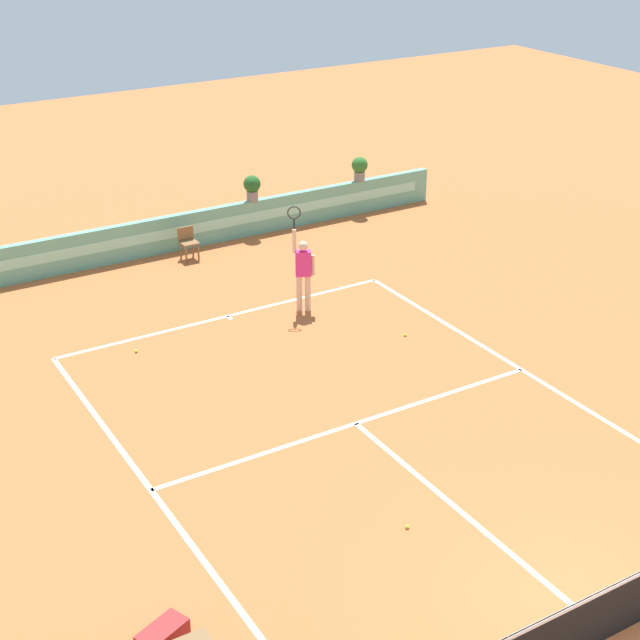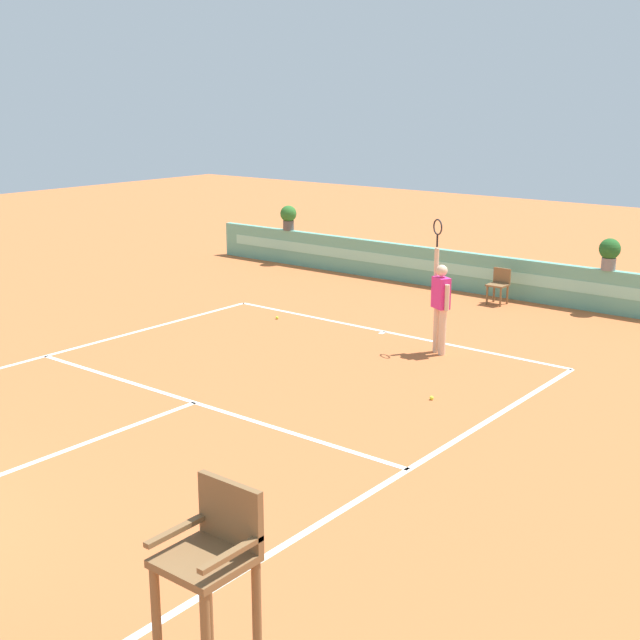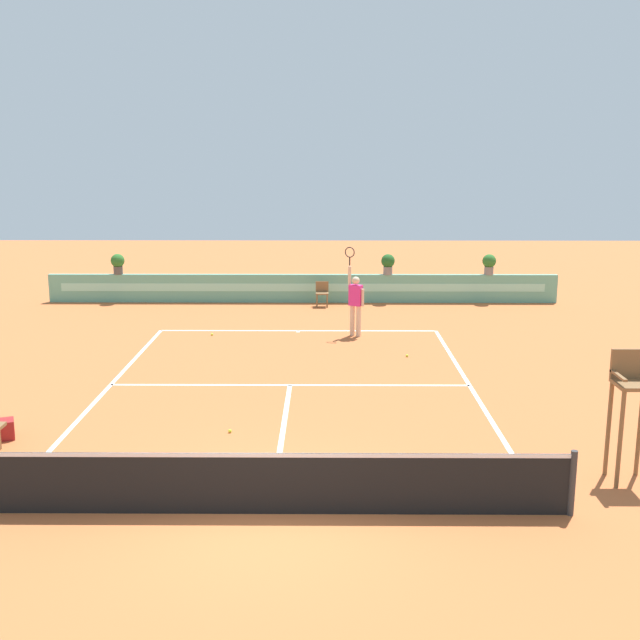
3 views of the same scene
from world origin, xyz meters
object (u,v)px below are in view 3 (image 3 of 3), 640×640
at_px(tennis_ball_mid_court, 212,334).
at_px(tennis_ball_by_sideline, 230,431).
at_px(tennis_ball_near_baseline, 407,356).
at_px(potted_plant_far_right, 489,263).
at_px(potted_plant_right, 388,263).
at_px(ball_kid_chair, 322,293).
at_px(potted_plant_far_left, 118,263).
at_px(umpire_chair, 632,401).
at_px(tennis_player, 355,300).

height_order(tennis_ball_mid_court, tennis_ball_by_sideline, same).
distance_m(tennis_ball_near_baseline, potted_plant_far_right, 8.43).
height_order(tennis_ball_near_baseline, potted_plant_right, potted_plant_right).
bearing_deg(ball_kid_chair, tennis_ball_by_sideline, -97.85).
bearing_deg(potted_plant_far_left, tennis_ball_mid_court, -51.81).
bearing_deg(tennis_ball_by_sideline, umpire_chair, -17.26).
bearing_deg(ball_kid_chair, potted_plant_far_left, 174.21).
xyz_separation_m(tennis_player, potted_plant_far_left, (-8.20, 5.13, 0.36)).
distance_m(ball_kid_chair, tennis_ball_near_baseline, 7.12).
bearing_deg(tennis_player, ball_kid_chair, 102.54).
bearing_deg(umpire_chair, tennis_ball_mid_court, 129.29).
xyz_separation_m(umpire_chair, tennis_ball_near_baseline, (-2.75, 7.65, -1.31)).
bearing_deg(potted_plant_far_left, ball_kid_chair, -5.79).
relative_size(tennis_ball_mid_court, potted_plant_right, 0.09).
bearing_deg(potted_plant_right, potted_plant_far_right, 0.00).
relative_size(tennis_ball_near_baseline, tennis_ball_mid_court, 1.00).
height_order(ball_kid_chair, tennis_ball_by_sideline, ball_kid_chair).
bearing_deg(ball_kid_chair, potted_plant_right, 17.54).
bearing_deg(tennis_player, tennis_ball_near_baseline, -61.64).
height_order(tennis_ball_mid_court, potted_plant_far_left, potted_plant_far_left).
bearing_deg(potted_plant_right, umpire_chair, -79.96).
bearing_deg(tennis_ball_near_baseline, tennis_ball_mid_court, 156.62).
distance_m(potted_plant_far_left, potted_plant_right, 9.54).
relative_size(potted_plant_far_left, potted_plant_far_right, 1.00).
height_order(umpire_chair, tennis_ball_mid_court, umpire_chair).
relative_size(ball_kid_chair, tennis_ball_by_sideline, 12.50).
bearing_deg(potted_plant_far_right, tennis_ball_near_baseline, -115.90).
bearing_deg(potted_plant_right, tennis_ball_by_sideline, -107.10).
xyz_separation_m(ball_kid_chair, tennis_ball_near_baseline, (2.24, -6.74, -0.44)).
height_order(tennis_player, potted_plant_far_right, tennis_player).
height_order(tennis_player, tennis_ball_mid_court, tennis_player).
xyz_separation_m(tennis_player, potted_plant_far_right, (4.90, 5.13, 0.36)).
distance_m(ball_kid_chair, potted_plant_far_right, 5.99).
bearing_deg(tennis_ball_mid_court, potted_plant_far_left, 128.19).
relative_size(ball_kid_chair, potted_plant_far_right, 1.17).
bearing_deg(tennis_player, potted_plant_far_left, 147.96).
bearing_deg(tennis_ball_by_sideline, tennis_ball_mid_court, 100.64).
relative_size(tennis_player, potted_plant_far_right, 3.57).
bearing_deg(tennis_ball_near_baseline, ball_kid_chair, 108.40).
bearing_deg(potted_plant_far_right, potted_plant_far_left, 180.00).
relative_size(umpire_chair, tennis_ball_mid_court, 31.47).
relative_size(tennis_player, tennis_ball_near_baseline, 38.01).
bearing_deg(tennis_ball_by_sideline, tennis_player, 71.32).
bearing_deg(potted_plant_right, tennis_player, -104.61).
distance_m(umpire_chair, potted_plant_right, 15.36).
height_order(potted_plant_far_left, potted_plant_far_right, same).
bearing_deg(umpire_chair, tennis_ball_near_baseline, 109.77).
height_order(tennis_player, tennis_ball_near_baseline, tennis_player).
bearing_deg(tennis_ball_near_baseline, potted_plant_right, 89.45).
xyz_separation_m(tennis_ball_by_sideline, potted_plant_far_right, (7.57, 13.05, 1.38)).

